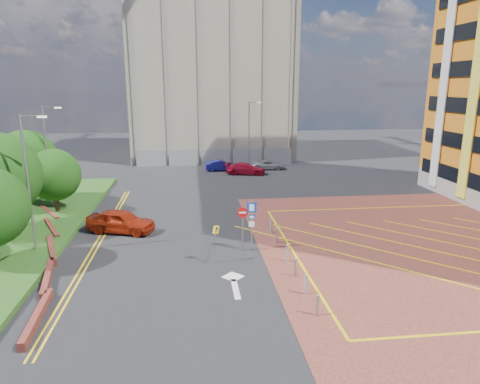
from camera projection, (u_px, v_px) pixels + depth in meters
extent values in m
plane|color=black|center=(245.00, 257.00, 25.30)|extent=(140.00, 140.00, 0.00)
cube|color=brown|center=(466.00, 247.00, 26.84)|extent=(26.00, 26.00, 0.02)
cube|color=maroon|center=(37.00, 317.00, 18.38)|extent=(0.62, 4.61, 0.40)
cube|color=maroon|center=(48.00, 277.00, 22.15)|extent=(1.25, 4.56, 0.40)
cube|color=maroon|center=(52.00, 250.00, 25.89)|extent=(1.86, 4.43, 0.40)
cube|color=maroon|center=(51.00, 229.00, 29.61)|extent=(2.29, 4.27, 0.40)
cube|color=maroon|center=(49.00, 213.00, 33.31)|extent=(2.69, 4.06, 0.40)
cylinder|color=#3D2B1C|center=(2.00, 217.00, 28.03)|extent=(0.36, 0.36, 2.40)
cylinder|color=#3D2B1C|center=(57.00, 200.00, 33.14)|extent=(0.36, 0.36, 1.80)
sphere|color=#12360C|center=(54.00, 175.00, 32.65)|extent=(4.00, 4.00, 4.00)
cylinder|color=#3D2B1C|center=(30.00, 190.00, 35.65)|extent=(0.36, 0.36, 2.20)
sphere|color=#12360C|center=(26.00, 160.00, 35.05)|extent=(5.00, 5.00, 5.00)
cylinder|color=#9EA0A8|center=(28.00, 184.00, 24.79)|extent=(0.16, 0.16, 8.00)
cylinder|color=#9EA0A8|center=(31.00, 116.00, 23.91)|extent=(1.20, 0.10, 0.10)
cube|color=silver|center=(42.00, 117.00, 23.98)|extent=(0.50, 0.15, 0.12)
cylinder|color=#9EA0A8|center=(47.00, 157.00, 34.20)|extent=(0.16, 0.16, 8.00)
cylinder|color=#9EA0A8|center=(50.00, 107.00, 33.32)|extent=(1.20, 0.10, 0.10)
cube|color=silver|center=(58.00, 108.00, 33.40)|extent=(0.50, 0.15, 0.12)
cylinder|color=#9EA0A8|center=(249.00, 135.00, 51.74)|extent=(0.16, 0.16, 8.00)
cylinder|color=#9EA0A8|center=(254.00, 102.00, 50.86)|extent=(1.20, 0.10, 0.10)
cube|color=silver|center=(259.00, 102.00, 50.94)|extent=(0.50, 0.15, 0.12)
cylinder|color=#9EA0A8|center=(252.00, 226.00, 25.92)|extent=(0.10, 0.10, 3.20)
cube|color=#0938AE|center=(252.00, 207.00, 25.62)|extent=(0.60, 0.04, 0.60)
cube|color=white|center=(252.00, 208.00, 25.59)|extent=(0.30, 0.02, 0.42)
cube|color=#0938AE|center=(252.00, 217.00, 25.76)|extent=(0.40, 0.04, 0.25)
cube|color=white|center=(252.00, 217.00, 25.74)|extent=(0.28, 0.02, 0.14)
cube|color=white|center=(252.00, 224.00, 25.87)|extent=(0.35, 0.04, 0.35)
cylinder|color=#9EA0A8|center=(243.00, 230.00, 25.92)|extent=(0.08, 0.08, 2.70)
cylinder|color=red|center=(243.00, 213.00, 25.63)|extent=(0.64, 0.04, 0.64)
cube|color=white|center=(243.00, 213.00, 25.60)|extent=(0.44, 0.02, 0.10)
cylinder|color=#9EA0A8|center=(212.00, 245.00, 24.18)|extent=(0.75, 0.08, 2.12)
cube|color=yellow|center=(216.00, 230.00, 23.96)|extent=(0.43, 0.43, 0.57)
cylinder|color=#9EA0A8|center=(318.00, 307.00, 18.69)|extent=(0.14, 0.14, 0.90)
cylinder|color=black|center=(306.00, 286.00, 20.62)|extent=(0.14, 0.14, 0.90)
cylinder|color=#9EA0A8|center=(296.00, 269.00, 22.55)|extent=(0.14, 0.14, 0.90)
cylinder|color=black|center=(287.00, 254.00, 24.47)|extent=(0.14, 0.14, 0.90)
cylinder|color=#9EA0A8|center=(277.00, 236.00, 27.36)|extent=(0.14, 0.14, 0.90)
cylinder|color=black|center=(271.00, 226.00, 29.29)|extent=(0.14, 0.14, 0.90)
cube|color=#A9A18A|center=(210.00, 77.00, 61.15)|extent=(21.20, 19.20, 22.00)
cube|color=gold|center=(223.00, 34.00, 61.84)|extent=(0.90, 0.90, 34.00)
cube|color=gray|center=(223.00, 157.00, 54.07)|extent=(21.60, 0.06, 2.00)
imported|color=#9A220D|center=(121.00, 221.00, 29.35)|extent=(5.00, 3.22, 1.58)
imported|color=navy|center=(221.00, 166.00, 50.52)|extent=(3.82, 1.52, 1.24)
imported|color=maroon|center=(245.00, 169.00, 48.49)|extent=(4.75, 2.71, 1.30)
imported|color=#A5A5AC|center=(268.00, 165.00, 51.43)|extent=(4.06, 2.19, 1.08)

